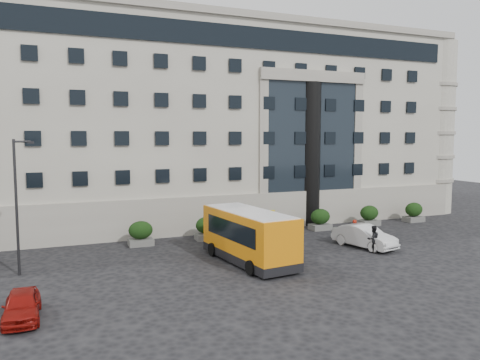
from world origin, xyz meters
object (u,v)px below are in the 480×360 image
object	(u,v)px
hedge_d	(320,219)
red_truck	(26,216)
hedge_f	(414,212)
hedge_a	(141,233)
pedestrian_a	(354,231)
pedestrian_b	(373,239)
pedestrian_c	(294,239)
bus_stop_sign	(272,220)
parked_car_d	(26,233)
street_lamp	(17,202)
white_taxi	(364,236)
hedge_e	(369,215)
parked_car_a	(22,305)
hedge_b	(207,228)
minibus	(249,234)
hedge_c	(266,223)

from	to	relation	value
hedge_d	red_truck	xyz separation A→B (m)	(-23.68, 7.42, 0.68)
hedge_f	hedge_a	bearing A→B (deg)	180.00
pedestrian_a	pedestrian_b	xyz separation A→B (m)	(-0.53, -2.99, 0.06)
hedge_d	pedestrian_c	size ratio (longest dim) A/B	1.09
bus_stop_sign	parked_car_d	xyz separation A→B (m)	(-17.55, 7.78, -1.09)
street_lamp	pedestrian_a	size ratio (longest dim) A/B	4.42
street_lamp	white_taxi	world-z (taller)	street_lamp
parked_car_d	pedestrian_a	world-z (taller)	pedestrian_a
hedge_d	pedestrian_a	xyz separation A→B (m)	(-0.34, -5.33, -0.02)
hedge_e	parked_car_d	world-z (taller)	hedge_e
parked_car_a	hedge_f	bearing A→B (deg)	20.98
bus_stop_sign	pedestrian_a	world-z (taller)	bus_stop_sign
hedge_b	white_taxi	world-z (taller)	hedge_b
hedge_a	hedge_e	xyz separation A→B (m)	(20.80, 0.00, 0.00)
minibus	white_taxi	distance (m)	9.53
hedge_d	parked_car_a	xyz separation A→B (m)	(-23.10, -12.23, -0.28)
pedestrian_a	pedestrian_c	xyz separation A→B (m)	(-5.41, -0.38, -0.06)
hedge_e	hedge_f	bearing A→B (deg)	0.00
hedge_b	red_truck	world-z (taller)	red_truck
hedge_b	hedge_c	distance (m)	5.20
red_truck	pedestrian_c	bearing A→B (deg)	-47.13
hedge_f	street_lamp	bearing A→B (deg)	-171.95
hedge_a	street_lamp	distance (m)	9.89
hedge_f	parked_car_a	xyz separation A→B (m)	(-33.50, -12.23, -0.28)
pedestrian_c	red_truck	bearing A→B (deg)	-56.00
minibus	white_taxi	world-z (taller)	minibus
hedge_a	pedestrian_a	distance (m)	16.16
street_lamp	hedge_c	bearing A→B (deg)	14.67
hedge_f	bus_stop_sign	xyz separation A→B (m)	(-16.50, -2.80, 0.80)
hedge_a	hedge_f	xyz separation A→B (m)	(26.00, 0.00, 0.00)
hedge_b	pedestrian_a	bearing A→B (deg)	-27.92
hedge_b	street_lamp	distance (m)	14.41
hedge_a	parked_car_d	world-z (taller)	hedge_a
hedge_e	pedestrian_b	size ratio (longest dim) A/B	0.96
parked_car_a	hedge_c	bearing A→B (deg)	35.27
hedge_a	street_lamp	xyz separation A→B (m)	(-7.94, -4.80, 3.44)
hedge_d	minibus	world-z (taller)	minibus
hedge_a	pedestrian_a	xyz separation A→B (m)	(15.26, -5.33, -0.02)
red_truck	white_taxi	bearing A→B (deg)	-42.43
hedge_c	bus_stop_sign	xyz separation A→B (m)	(-0.90, -2.80, 0.80)
hedge_b	pedestrian_c	distance (m)	7.36
hedge_d	hedge_f	distance (m)	10.40
hedge_e	white_taxi	world-z (taller)	hedge_e
pedestrian_b	hedge_b	bearing A→B (deg)	-39.66
hedge_a	hedge_e	size ratio (longest dim) A/B	1.00
minibus	pedestrian_a	bearing A→B (deg)	4.67
hedge_c	minibus	size ratio (longest dim) A/B	0.22
red_truck	pedestrian_a	world-z (taller)	red_truck
hedge_c	parked_car_d	size ratio (longest dim) A/B	0.40
hedge_c	pedestrian_b	bearing A→B (deg)	-62.53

